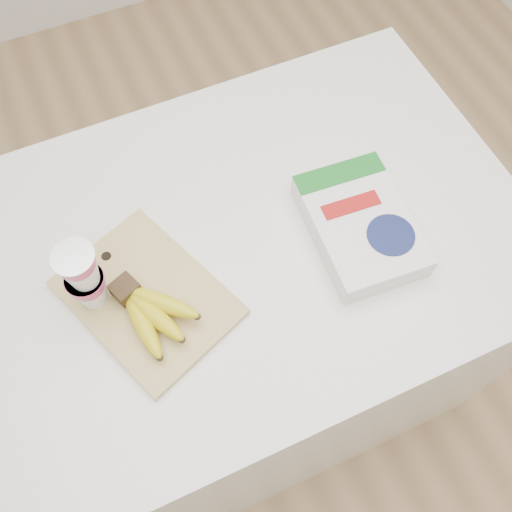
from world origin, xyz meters
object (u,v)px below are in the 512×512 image
(table, at_px, (239,323))
(cereal_box, at_px, (360,225))
(bananas, at_px, (150,311))
(yogurt_stack, at_px, (84,277))
(cutting_board, at_px, (147,298))

(table, distance_m, cereal_box, 0.57)
(table, bearing_deg, cereal_box, -19.99)
(bananas, height_order, yogurt_stack, yogurt_stack)
(table, relative_size, bananas, 6.66)
(table, xyz_separation_m, cereal_box, (0.25, -0.09, 0.50))
(table, height_order, bananas, bananas)
(yogurt_stack, bearing_deg, cutting_board, -20.95)
(bananas, bearing_deg, cereal_box, 1.02)
(table, height_order, yogurt_stack, yogurt_stack)
(cutting_board, distance_m, cereal_box, 0.46)
(cutting_board, xyz_separation_m, cereal_box, (0.45, -0.04, 0.02))
(bananas, relative_size, yogurt_stack, 1.07)
(bananas, distance_m, cereal_box, 0.46)
(table, xyz_separation_m, cutting_board, (-0.21, -0.05, 0.48))
(table, distance_m, bananas, 0.56)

